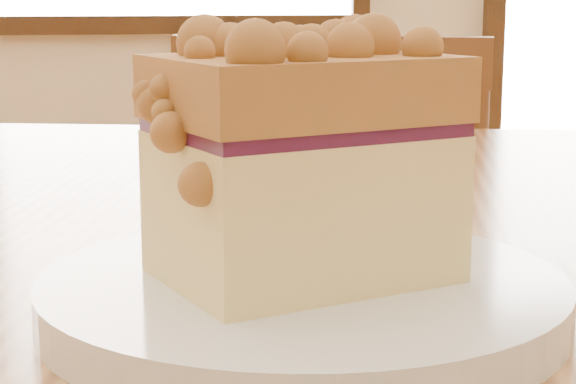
# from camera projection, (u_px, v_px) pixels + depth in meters

# --- Properties ---
(cafe_table_main) EXTENTS (1.49, 1.21, 0.75)m
(cafe_table_main) POSITION_uv_depth(u_px,v_px,m) (445.00, 352.00, 0.64)
(cafe_table_main) COLOR #B87E47
(cafe_table_main) RESTS_ON ground
(cafe_chair_main) EXTENTS (0.50, 0.50, 0.85)m
(cafe_chair_main) POSITION_uv_depth(u_px,v_px,m) (343.00, 353.00, 1.29)
(cafe_chair_main) COLOR #593718
(cafe_chair_main) RESTS_ON ground
(plate) EXTENTS (0.23, 0.23, 0.02)m
(plate) POSITION_uv_depth(u_px,v_px,m) (302.00, 298.00, 0.43)
(plate) COLOR white
(plate) RESTS_ON cafe_table_main
(cake_slice) EXTENTS (0.14, 0.12, 0.11)m
(cake_slice) POSITION_uv_depth(u_px,v_px,m) (301.00, 150.00, 0.42)
(cake_slice) COLOR #FBF08E
(cake_slice) RESTS_ON plate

